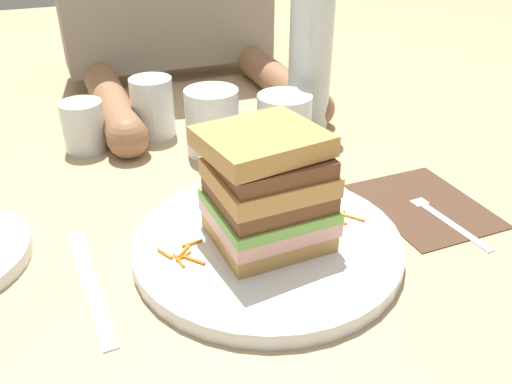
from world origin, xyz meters
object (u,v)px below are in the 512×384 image
(main_plate, at_px, (266,242))
(empty_tumbler_0, at_px, (153,107))
(water_bottle, at_px, (311,44))
(fork, at_px, (437,211))
(knife, at_px, (91,287))
(juice_glass, at_px, (284,126))
(empty_tumbler_1, at_px, (212,122))
(sandwich, at_px, (266,187))
(empty_tumbler_2, at_px, (84,126))
(napkin_dark, at_px, (424,205))

(main_plate, xyz_separation_m, empty_tumbler_0, (-0.05, 0.36, 0.04))
(water_bottle, height_order, empty_tumbler_0, water_bottle)
(fork, xyz_separation_m, knife, (-0.41, 0.02, -0.00))
(main_plate, relative_size, juice_glass, 3.39)
(main_plate, distance_m, water_bottle, 0.37)
(empty_tumbler_1, bearing_deg, sandwich, -95.05)
(sandwich, distance_m, empty_tumbler_2, 0.38)
(water_bottle, distance_m, empty_tumbler_2, 0.37)
(water_bottle, height_order, empty_tumbler_2, water_bottle)
(empty_tumbler_1, height_order, empty_tumbler_2, empty_tumbler_1)
(water_bottle, bearing_deg, sandwich, -124.16)
(napkin_dark, xyz_separation_m, fork, (0.00, -0.02, 0.00))
(juice_glass, bearing_deg, water_bottle, 41.58)
(fork, relative_size, juice_glass, 1.90)
(juice_glass, distance_m, empty_tumbler_1, 0.11)
(water_bottle, xyz_separation_m, empty_tumbler_2, (-0.35, 0.05, -0.10))
(napkin_dark, distance_m, juice_glass, 0.24)
(napkin_dark, xyz_separation_m, knife, (-0.41, -0.01, 0.00))
(main_plate, distance_m, empty_tumbler_2, 0.38)
(napkin_dark, relative_size, empty_tumbler_0, 1.78)
(sandwich, relative_size, empty_tumbler_2, 1.72)
(knife, xyz_separation_m, empty_tumbler_0, (0.14, 0.35, 0.05))
(sandwich, xyz_separation_m, knife, (-0.19, 0.00, -0.08))
(empty_tumbler_2, bearing_deg, main_plate, -65.61)
(napkin_dark, bearing_deg, sandwich, -177.45)
(sandwich, height_order, napkin_dark, sandwich)
(sandwich, bearing_deg, main_plate, -19.96)
(juice_glass, distance_m, empty_tumbler_0, 0.21)
(empty_tumbler_0, height_order, empty_tumbler_1, empty_tumbler_1)
(main_plate, distance_m, sandwich, 0.07)
(main_plate, height_order, empty_tumbler_2, empty_tumbler_2)
(empty_tumbler_1, bearing_deg, knife, -129.90)
(sandwich, xyz_separation_m, fork, (0.22, -0.01, -0.07))
(main_plate, xyz_separation_m, juice_glass, (0.12, 0.23, 0.03))
(sandwich, bearing_deg, empty_tumbler_0, 97.10)
(juice_glass, distance_m, empty_tumbler_2, 0.30)
(main_plate, relative_size, knife, 1.48)
(juice_glass, xyz_separation_m, empty_tumbler_2, (-0.28, 0.11, -0.00))
(napkin_dark, bearing_deg, knife, -179.14)
(knife, xyz_separation_m, empty_tumbler_2, (0.04, 0.34, 0.04))
(napkin_dark, xyz_separation_m, empty_tumbler_0, (-0.27, 0.35, 0.05))
(juice_glass, height_order, empty_tumbler_2, juice_glass)
(sandwich, xyz_separation_m, empty_tumbler_2, (-0.15, 0.34, -0.04))
(empty_tumbler_1, xyz_separation_m, empty_tumbler_2, (-0.18, 0.08, -0.01))
(juice_glass, bearing_deg, main_plate, -118.66)
(sandwich, bearing_deg, empty_tumbler_2, 114.28)
(fork, bearing_deg, juice_glass, 112.68)
(juice_glass, relative_size, empty_tumbler_1, 0.88)
(sandwich, height_order, empty_tumbler_1, sandwich)
(empty_tumbler_0, bearing_deg, fork, -53.91)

